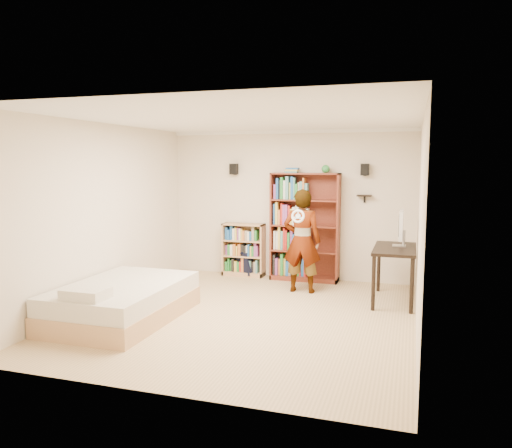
{
  "coord_description": "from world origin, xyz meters",
  "views": [
    {
      "loc": [
        2.15,
        -6.39,
        2.11
      ],
      "look_at": [
        -0.05,
        0.6,
        1.21
      ],
      "focal_mm": 35.0,
      "sensor_mm": 36.0,
      "label": 1
    }
  ],
  "objects_px": {
    "person": "(302,241)",
    "tall_bookshelf": "(305,227)",
    "low_bookshelf": "(244,250)",
    "computer_desk": "(394,275)",
    "daybed": "(123,297)"
  },
  "relations": [
    {
      "from": "person",
      "to": "tall_bookshelf",
      "type": "bearing_deg",
      "value": -82.38
    },
    {
      "from": "tall_bookshelf",
      "to": "low_bookshelf",
      "type": "xyz_separation_m",
      "value": [
        -1.17,
        0.03,
        -0.48
      ]
    },
    {
      "from": "low_bookshelf",
      "to": "person",
      "type": "distance_m",
      "value": 1.59
    },
    {
      "from": "computer_desk",
      "to": "daybed",
      "type": "bearing_deg",
      "value": -150.03
    },
    {
      "from": "low_bookshelf",
      "to": "computer_desk",
      "type": "relative_size",
      "value": 0.8
    },
    {
      "from": "tall_bookshelf",
      "to": "low_bookshelf",
      "type": "height_order",
      "value": "tall_bookshelf"
    },
    {
      "from": "tall_bookshelf",
      "to": "computer_desk",
      "type": "relative_size",
      "value": 1.57
    },
    {
      "from": "computer_desk",
      "to": "daybed",
      "type": "xyz_separation_m",
      "value": [
        -3.47,
        -2.0,
        -0.11
      ]
    },
    {
      "from": "computer_desk",
      "to": "person",
      "type": "relative_size",
      "value": 0.73
    },
    {
      "from": "tall_bookshelf",
      "to": "daybed",
      "type": "height_order",
      "value": "tall_bookshelf"
    },
    {
      "from": "daybed",
      "to": "person",
      "type": "relative_size",
      "value": 1.23
    },
    {
      "from": "low_bookshelf",
      "to": "computer_desk",
      "type": "bearing_deg",
      "value": -19.95
    },
    {
      "from": "tall_bookshelf",
      "to": "person",
      "type": "relative_size",
      "value": 1.14
    },
    {
      "from": "low_bookshelf",
      "to": "person",
      "type": "bearing_deg",
      "value": -33.28
    },
    {
      "from": "low_bookshelf",
      "to": "daybed",
      "type": "relative_size",
      "value": 0.47
    }
  ]
}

